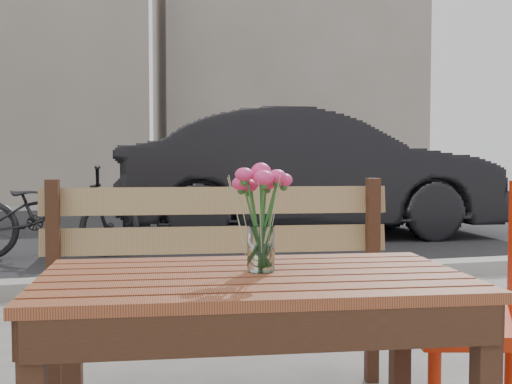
# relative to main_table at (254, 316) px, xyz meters

# --- Properties ---
(street) EXTENTS (30.00, 8.12, 0.12)m
(street) POSITION_rel_main_table_xyz_m (0.00, 5.24, -0.54)
(street) COLOR black
(street) RESTS_ON ground
(backdrop_buildings) EXTENTS (15.50, 4.00, 8.00)m
(backdrop_buildings) POSITION_rel_main_table_xyz_m (0.17, 14.57, 3.03)
(backdrop_buildings) COLOR gray
(backdrop_buildings) RESTS_ON ground
(main_table) EXTENTS (1.19, 0.79, 0.69)m
(main_table) POSITION_rel_main_table_xyz_m (0.00, 0.00, 0.00)
(main_table) COLOR #5E2818
(main_table) RESTS_ON ground
(main_bench) EXTENTS (1.54, 0.64, 0.93)m
(main_bench) POSITION_rel_main_table_xyz_m (0.11, 0.96, -0.01)
(main_bench) COLOR olive
(main_bench) RESTS_ON ground
(red_chair) EXTENTS (0.55, 0.55, 0.91)m
(red_chair) POSITION_rel_main_table_xyz_m (0.85, 0.12, -0.04)
(red_chair) COLOR #B11F06
(red_chair) RESTS_ON ground
(main_vase) EXTENTS (0.16, 0.16, 0.29)m
(main_vase) POSITION_rel_main_table_xyz_m (0.03, 0.03, 0.29)
(main_vase) COLOR white
(main_vase) RESTS_ON main_table
(parked_car) EXTENTS (4.92, 2.12, 1.58)m
(parked_car) POSITION_rel_main_table_xyz_m (2.32, 6.05, 0.22)
(parked_car) COLOR black
(parked_car) RESTS_ON ground
(bicycle) EXTENTS (1.79, 0.72, 0.92)m
(bicycle) POSITION_rel_main_table_xyz_m (-0.76, 5.03, -0.11)
(bicycle) COLOR black
(bicycle) RESTS_ON ground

